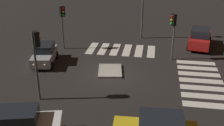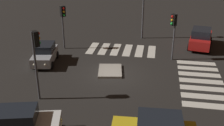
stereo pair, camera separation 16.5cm
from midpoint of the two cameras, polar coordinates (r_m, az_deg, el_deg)
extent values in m
plane|color=black|center=(21.70, 0.22, -2.42)|extent=(80.00, 80.00, 0.00)
cube|color=gray|center=(22.13, -0.18, -1.62)|extent=(2.70, 2.20, 0.18)
cube|color=black|center=(15.18, -18.76, -10.16)|extent=(1.95, 2.30, 0.64)
cylinder|color=black|center=(16.14, -12.56, -11.78)|extent=(0.37, 0.66, 0.62)
cylinder|color=black|center=(16.67, -20.93, -11.66)|extent=(0.37, 0.66, 0.62)
sphere|color=#F2EABF|center=(15.55, -10.24, -11.45)|extent=(0.21, 0.21, 0.21)
cube|color=black|center=(13.82, 10.17, -12.18)|extent=(1.74, 2.22, 0.70)
cube|color=#9EA0A5|center=(24.24, -13.46, 1.43)|extent=(3.96, 2.22, 0.77)
cube|color=black|center=(24.20, -13.49, 3.16)|extent=(2.14, 1.76, 0.62)
cylinder|color=black|center=(23.15, -12.09, -0.43)|extent=(0.63, 0.32, 0.60)
cylinder|color=black|center=(23.53, -15.85, -0.42)|extent=(0.63, 0.32, 0.60)
cylinder|color=black|center=(25.25, -11.08, 1.71)|extent=(0.63, 0.32, 0.60)
cylinder|color=black|center=(25.60, -14.55, 1.68)|extent=(0.63, 0.32, 0.60)
sphere|color=#F2EABF|center=(22.49, -13.36, -0.32)|extent=(0.20, 0.20, 0.20)
sphere|color=#F2EABF|center=(22.71, -15.53, -0.32)|extent=(0.20, 0.20, 0.20)
cube|color=red|center=(28.62, 17.92, 4.57)|extent=(4.65, 2.65, 0.90)
cube|color=black|center=(28.13, 18.09, 5.97)|extent=(2.52, 2.09, 0.73)
cylinder|color=black|center=(30.07, 16.25, 4.85)|extent=(0.74, 0.38, 0.70)
cylinder|color=black|center=(30.03, 19.74, 4.37)|extent=(0.74, 0.38, 0.70)
cylinder|color=black|center=(27.50, 15.73, 3.19)|extent=(0.74, 0.38, 0.70)
cylinder|color=black|center=(27.45, 19.54, 2.66)|extent=(0.74, 0.38, 0.70)
sphere|color=#F2EABF|center=(30.68, 17.22, 5.90)|extent=(0.23, 0.23, 0.23)
sphere|color=#F2EABF|center=(30.66, 19.14, 5.63)|extent=(0.23, 0.23, 0.23)
cylinder|color=#47474C|center=(18.02, -15.14, -0.82)|extent=(0.14, 0.14, 4.62)
cube|color=black|center=(17.44, -15.23, 4.83)|extent=(0.53, 0.54, 0.96)
sphere|color=red|center=(17.42, -14.73, 5.90)|extent=(0.22, 0.22, 0.22)
sphere|color=orange|center=(17.51, -14.63, 4.97)|extent=(0.22, 0.22, 0.22)
sphere|color=green|center=(17.60, -14.53, 4.04)|extent=(0.22, 0.22, 0.22)
cylinder|color=#47474C|center=(26.86, -9.86, 7.15)|extent=(0.14, 0.14, 4.17)
cube|color=black|center=(26.31, -9.91, 10.43)|extent=(0.54, 0.53, 0.96)
sphere|color=red|center=(26.08, -9.74, 11.00)|extent=(0.22, 0.22, 0.22)
sphere|color=orange|center=(26.14, -9.70, 10.36)|extent=(0.22, 0.22, 0.22)
sphere|color=green|center=(26.21, -9.65, 9.72)|extent=(0.22, 0.22, 0.22)
cylinder|color=#47474C|center=(24.40, 12.80, 5.15)|extent=(0.14, 0.14, 4.09)
cube|color=black|center=(23.85, 12.81, 8.66)|extent=(0.54, 0.53, 0.96)
sphere|color=red|center=(23.65, 12.51, 9.31)|extent=(0.22, 0.22, 0.22)
sphere|color=orange|center=(23.72, 12.45, 8.61)|extent=(0.22, 0.22, 0.22)
sphere|color=green|center=(23.80, 12.39, 7.91)|extent=(0.22, 0.22, 0.22)
cylinder|color=#47474C|center=(29.44, 6.63, 11.51)|extent=(0.18, 0.18, 6.91)
cube|color=silver|center=(18.77, 19.36, -8.32)|extent=(0.70, 3.20, 0.02)
cube|color=silver|center=(19.75, 18.89, -6.58)|extent=(0.70, 3.20, 0.02)
cube|color=silver|center=(20.74, 18.46, -5.01)|extent=(0.70, 3.20, 0.02)
cube|color=silver|center=(21.75, 18.07, -3.58)|extent=(0.70, 3.20, 0.02)
cube|color=silver|center=(22.78, 17.72, -2.28)|extent=(0.70, 3.20, 0.02)
cube|color=silver|center=(23.81, 17.40, -1.10)|extent=(0.70, 3.20, 0.02)
cube|color=silver|center=(24.86, 17.11, -0.01)|extent=(0.70, 3.20, 0.02)
cube|color=silver|center=(26.56, 8.34, 2.33)|extent=(3.20, 0.70, 0.02)
cube|color=silver|center=(26.60, 5.86, 2.49)|extent=(3.20, 0.70, 0.02)
cube|color=silver|center=(26.68, 3.40, 2.65)|extent=(3.20, 0.70, 0.02)
cube|color=silver|center=(26.82, 0.96, 2.80)|extent=(3.20, 0.70, 0.02)
cube|color=silver|center=(27.01, -1.46, 2.94)|extent=(3.20, 0.70, 0.02)
cube|color=silver|center=(27.24, -3.84, 3.08)|extent=(3.20, 0.70, 0.02)
camera|label=1|loc=(0.08, -89.78, 0.10)|focal=44.43mm
camera|label=2|loc=(0.08, 90.22, -0.10)|focal=44.43mm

